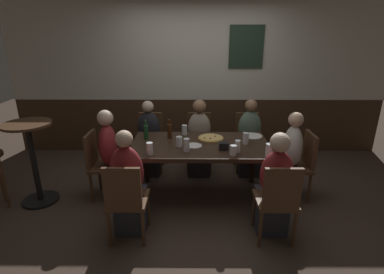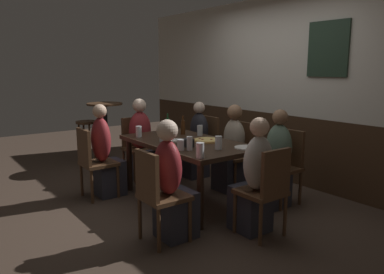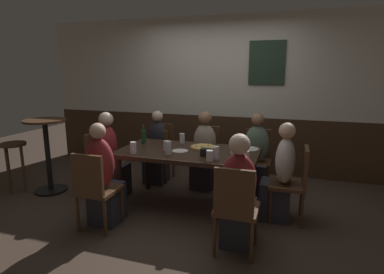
% 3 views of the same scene
% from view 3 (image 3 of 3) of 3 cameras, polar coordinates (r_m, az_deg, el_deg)
% --- Properties ---
extents(ground_plane, '(12.00, 12.00, 0.00)m').
position_cam_3_polar(ground_plane, '(4.09, -0.67, -12.58)').
color(ground_plane, '#423328').
extents(wall_back, '(6.40, 0.13, 2.60)m').
position_cam_3_polar(wall_back, '(5.32, 5.08, 7.71)').
color(wall_back, '#3D2819').
rests_on(wall_back, ground_plane).
extents(dining_table, '(1.72, 0.94, 0.74)m').
position_cam_3_polar(dining_table, '(3.86, -0.70, -3.61)').
color(dining_table, black).
rests_on(dining_table, ground_plane).
extents(chair_right_far, '(0.40, 0.40, 0.88)m').
position_cam_3_polar(chair_right_far, '(4.59, 11.92, -3.46)').
color(chair_right_far, '#513521').
rests_on(chair_right_far, ground_plane).
extents(chair_left_far, '(0.40, 0.40, 0.88)m').
position_cam_3_polar(chair_left_far, '(4.97, -5.71, -2.07)').
color(chair_left_far, '#513521').
rests_on(chair_left_far, ground_plane).
extents(chair_head_east, '(0.40, 0.40, 0.88)m').
position_cam_3_polar(chair_head_east, '(3.72, 18.43, -7.53)').
color(chair_head_east, '#513521').
rests_on(chair_head_east, ground_plane).
extents(chair_right_near, '(0.40, 0.40, 0.88)m').
position_cam_3_polar(chair_right_near, '(2.93, 8.04, -12.43)').
color(chair_right_near, '#513521').
rests_on(chair_right_near, ground_plane).
extents(chair_mid_far, '(0.40, 0.40, 0.88)m').
position_cam_3_polar(chair_mid_far, '(4.72, 2.75, -2.77)').
color(chair_mid_far, '#513521').
rests_on(chair_mid_far, ground_plane).
extents(chair_left_near, '(0.40, 0.40, 0.88)m').
position_cam_3_polar(chair_left_near, '(3.49, -17.53, -8.78)').
color(chair_left_near, '#513521').
rests_on(chair_left_near, ground_plane).
extents(chair_head_west, '(0.40, 0.40, 0.88)m').
position_cam_3_polar(chair_head_west, '(4.46, -16.44, -4.14)').
color(chair_head_west, '#513521').
rests_on(chair_head_west, ground_plane).
extents(person_right_far, '(0.34, 0.37, 1.14)m').
position_cam_3_polar(person_right_far, '(4.44, 11.68, -4.25)').
color(person_right_far, '#2D2D38').
rests_on(person_right_far, ground_plane).
extents(person_left_far, '(0.34, 0.37, 1.11)m').
position_cam_3_polar(person_left_far, '(4.83, -6.48, -2.89)').
color(person_left_far, '#2D2D38').
rests_on(person_left_far, ground_plane).
extents(person_head_east, '(0.37, 0.34, 1.15)m').
position_cam_3_polar(person_head_east, '(3.73, 15.90, -7.56)').
color(person_head_east, '#2D2D38').
rests_on(person_head_east, ground_plane).
extents(person_right_near, '(0.34, 0.37, 1.15)m').
position_cam_3_polar(person_right_near, '(3.08, 8.57, -11.40)').
color(person_right_near, '#2D2D38').
rests_on(person_right_near, ground_plane).
extents(person_mid_far, '(0.34, 0.37, 1.13)m').
position_cam_3_polar(person_mid_far, '(4.57, 2.21, -3.48)').
color(person_mid_far, '#2D2D38').
rests_on(person_mid_far, ground_plane).
extents(person_left_near, '(0.34, 0.37, 1.17)m').
position_cam_3_polar(person_left_near, '(3.62, -16.04, -8.07)').
color(person_left_near, '#2D2D38').
rests_on(person_left_near, ground_plane).
extents(person_head_west, '(0.37, 0.34, 1.17)m').
position_cam_3_polar(person_head_west, '(4.38, -14.69, -4.37)').
color(person_head_west, '#2D2D38').
rests_on(person_head_west, ground_plane).
extents(pizza, '(0.33, 0.33, 0.03)m').
position_cam_3_polar(pizza, '(3.97, 2.11, -1.84)').
color(pizza, tan).
rests_on(pizza, dining_table).
extents(pint_glass_stout, '(0.06, 0.06, 0.15)m').
position_cam_3_polar(pint_glass_stout, '(3.45, 4.53, -3.09)').
color(pint_glass_stout, silver).
rests_on(pint_glass_stout, dining_table).
extents(highball_clear, '(0.08, 0.08, 0.12)m').
position_cam_3_polar(highball_clear, '(3.84, -4.74, -1.70)').
color(highball_clear, silver).
rests_on(highball_clear, dining_table).
extents(beer_glass_tall, '(0.07, 0.07, 0.14)m').
position_cam_3_polar(beer_glass_tall, '(3.76, -10.79, -2.08)').
color(beer_glass_tall, silver).
rests_on(beer_glass_tall, dining_table).
extents(tumbler_water, '(0.07, 0.07, 0.16)m').
position_cam_3_polar(tumbler_water, '(3.66, -4.38, -2.18)').
color(tumbler_water, silver).
rests_on(tumbler_water, dining_table).
extents(pint_glass_pale, '(0.08, 0.08, 0.14)m').
position_cam_3_polar(pint_glass_pale, '(3.69, 7.69, -2.13)').
color(pint_glass_pale, silver).
rests_on(pint_glass_pale, dining_table).
extents(beer_glass_half, '(0.08, 0.08, 0.15)m').
position_cam_3_polar(beer_glass_half, '(3.28, 9.76, -4.05)').
color(beer_glass_half, silver).
rests_on(beer_glass_half, dining_table).
extents(pint_glass_amber, '(0.07, 0.07, 0.13)m').
position_cam_3_polar(pint_glass_amber, '(4.22, -1.83, -0.34)').
color(pint_glass_amber, silver).
rests_on(pint_glass_amber, dining_table).
extents(tumbler_short, '(0.08, 0.08, 0.12)m').
position_cam_3_polar(tumbler_short, '(3.40, 3.29, -3.52)').
color(tumbler_short, silver).
rests_on(tumbler_short, dining_table).
extents(beer_bottle_green, '(0.06, 0.06, 0.25)m').
position_cam_3_polar(beer_bottle_green, '(4.25, -8.93, 0.16)').
color(beer_bottle_green, '#194723').
rests_on(beer_bottle_green, dining_table).
extents(beer_bottle_brown, '(0.06, 0.06, 0.25)m').
position_cam_3_polar(beer_bottle_brown, '(4.16, -4.93, 0.01)').
color(beer_bottle_brown, '#42230F').
rests_on(beer_bottle_brown, dining_table).
extents(plate_white_large, '(0.26, 0.26, 0.01)m').
position_cam_3_polar(plate_white_large, '(3.96, 10.39, -2.17)').
color(plate_white_large, white).
rests_on(plate_white_large, dining_table).
extents(plate_white_small, '(0.20, 0.20, 0.01)m').
position_cam_3_polar(plate_white_small, '(3.79, -2.25, -2.60)').
color(plate_white_small, white).
rests_on(plate_white_small, dining_table).
extents(condiment_caddy, '(0.11, 0.09, 0.09)m').
position_cam_3_polar(condiment_caddy, '(3.58, 2.53, -2.84)').
color(condiment_caddy, black).
rests_on(condiment_caddy, dining_table).
extents(side_bar_table, '(0.56, 0.56, 1.05)m').
position_cam_3_polar(side_bar_table, '(4.81, -25.15, -2.17)').
color(side_bar_table, black).
rests_on(side_bar_table, ground_plane).
extents(bar_stool, '(0.34, 0.34, 0.72)m').
position_cam_3_polar(bar_stool, '(5.04, -30.01, -2.66)').
color(bar_stool, '#513521').
rests_on(bar_stool, ground_plane).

